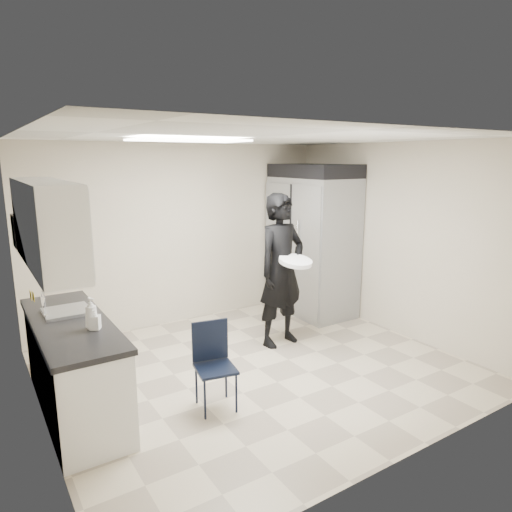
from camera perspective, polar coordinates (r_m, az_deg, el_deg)
floor at (r=5.44m, az=0.25°, el=-13.88°), size 4.50×4.50×0.00m
ceiling at (r=4.89m, az=0.28°, el=14.63°), size 4.50×4.50×0.00m
back_wall at (r=6.75m, az=-9.01°, el=2.71°), size 4.50×0.00×4.50m
left_wall at (r=4.27m, az=-26.09°, el=-3.88°), size 0.00×4.00×4.00m
right_wall at (r=6.49m, az=17.21°, el=1.94°), size 0.00×4.00×4.00m
ceiling_panel at (r=4.96m, az=-8.35°, el=14.13°), size 1.20×0.60×0.02m
lower_counter at (r=4.78m, az=-21.75°, el=-12.93°), size 0.60×1.90×0.86m
countertop at (r=4.61m, az=-22.20°, el=-7.79°), size 0.64×1.95×0.05m
sink at (r=4.86m, az=-22.51°, el=-7.02°), size 0.42×0.40×0.14m
faucet at (r=4.79m, az=-25.01°, el=-5.63°), size 0.02×0.02×0.24m
upper_cabinets at (r=4.38m, az=-24.78°, el=3.66°), size 0.35×1.80×0.75m
towel_dispenser at (r=5.53m, az=-26.98°, el=2.85°), size 0.22×0.30×0.35m
notice_sticker_left at (r=4.38m, az=-26.08°, el=-4.56°), size 0.00×0.12×0.07m
notice_sticker_right at (r=4.59m, az=-26.34°, el=-4.41°), size 0.00×0.12×0.07m
commercial_fridge at (r=7.13m, az=7.07°, el=1.24°), size 0.80×1.35×2.10m
fridge_compressor at (r=7.01m, az=7.31°, el=10.51°), size 0.80×1.35×0.20m
folding_chair at (r=4.52m, az=-5.08°, el=-13.87°), size 0.42×0.42×0.82m
man_tuxedo at (r=5.84m, az=3.19°, el=-1.81°), size 0.78×0.57×1.97m
bucket_lid at (r=5.62m, az=4.95°, el=-0.65°), size 0.46×0.46×0.05m
soap_bottle_a at (r=4.29m, az=-19.91°, el=-6.72°), size 0.14×0.14×0.28m
soap_bottle_b at (r=4.28m, az=-19.51°, el=-7.43°), size 0.12×0.12×0.19m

